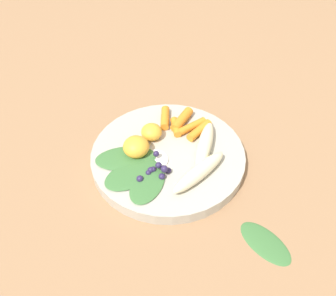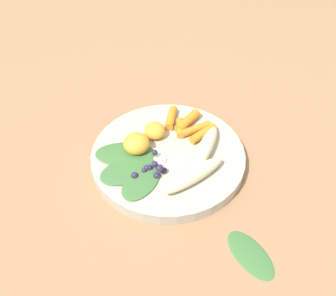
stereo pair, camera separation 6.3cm
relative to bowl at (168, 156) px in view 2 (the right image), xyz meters
name	(u,v)px [view 2 (the right image)]	position (x,y,z in m)	size (l,w,h in m)	color
ground_plane	(168,160)	(0.00, 0.00, -0.01)	(2.40, 2.40, 0.00)	#99704C
bowl	(168,156)	(0.00, 0.00, 0.00)	(0.29, 0.29, 0.02)	#B2AD9E
banana_peeled_left	(205,149)	(0.06, -0.03, 0.02)	(0.13, 0.03, 0.03)	beige
banana_peeled_right	(194,175)	(0.02, -0.08, 0.02)	(0.13, 0.03, 0.03)	beige
orange_segment_near	(136,144)	(-0.05, 0.02, 0.03)	(0.05, 0.05, 0.04)	#F4A833
orange_segment_far	(155,130)	(-0.01, 0.05, 0.03)	(0.04, 0.04, 0.03)	#F4A833
carrot_front	(203,134)	(0.08, 0.02, 0.02)	(0.02, 0.02, 0.06)	orange
carrot_mid_left	(196,129)	(0.07, 0.04, 0.02)	(0.01, 0.01, 0.06)	orange
carrot_mid_right	(188,121)	(0.06, 0.06, 0.02)	(0.02, 0.02, 0.06)	orange
carrot_rear	(180,128)	(0.04, 0.05, 0.02)	(0.01, 0.01, 0.05)	orange
carrot_small	(171,118)	(0.03, 0.08, 0.02)	(0.02, 0.02, 0.06)	orange
blueberry_pile	(152,168)	(-0.04, -0.04, 0.02)	(0.06, 0.06, 0.02)	#2D234C
coconut_shred_patch	(153,158)	(-0.03, -0.01, 0.01)	(0.05, 0.05, 0.00)	white
kale_leaf_left	(126,154)	(-0.08, 0.02, 0.01)	(0.11, 0.06, 0.01)	#3D7038
kale_leaf_right	(128,170)	(-0.08, -0.02, 0.01)	(0.10, 0.06, 0.01)	#3D7038
kale_leaf_rear	(141,181)	(-0.07, -0.06, 0.01)	(0.09, 0.05, 0.01)	#3D7038
kale_leaf_stray	(251,254)	(0.06, -0.22, -0.01)	(0.09, 0.05, 0.01)	#3D7038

